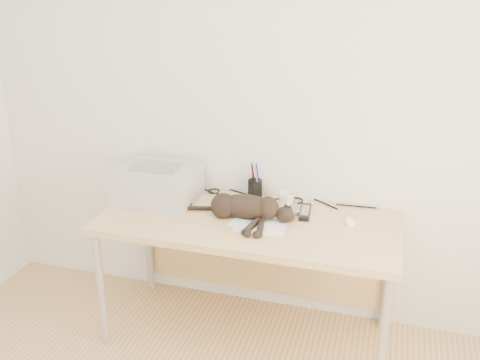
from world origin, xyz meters
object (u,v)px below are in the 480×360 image
(mouse, at_px, (350,220))
(pen_cup, at_px, (255,189))
(desk, at_px, (252,235))
(printer, at_px, (158,183))
(cat, at_px, (243,208))
(mug, at_px, (286,200))

(mouse, bearing_deg, pen_cup, 150.52)
(pen_cup, bearing_deg, mouse, -17.43)
(desk, xyz_separation_m, printer, (-0.57, 0.03, 0.23))
(printer, height_order, cat, printer)
(cat, relative_size, mouse, 6.01)
(printer, relative_size, mouse, 4.31)
(printer, bearing_deg, pen_cup, 18.04)
(printer, bearing_deg, mouse, -0.26)
(printer, height_order, pen_cup, pen_cup)
(desk, distance_m, printer, 0.62)
(desk, height_order, mug, mug)
(printer, xyz_separation_m, pen_cup, (0.53, 0.17, -0.04))
(desk, distance_m, mouse, 0.55)
(pen_cup, xyz_separation_m, mouse, (0.57, -0.18, -0.04))
(pen_cup, relative_size, mouse, 2.07)
(printer, distance_m, mouse, 1.10)
(mouse, bearing_deg, desk, 170.72)
(cat, relative_size, pen_cup, 2.90)
(desk, bearing_deg, mouse, 2.78)
(pen_cup, bearing_deg, mug, -19.97)
(mug, relative_size, mouse, 0.90)
(printer, height_order, mug, printer)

